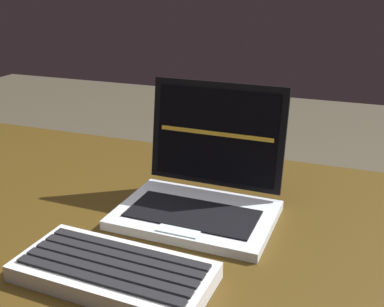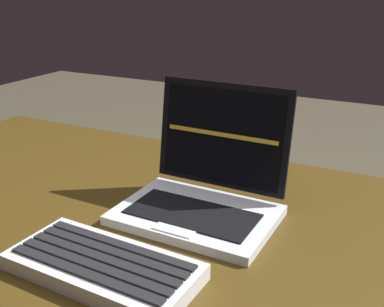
# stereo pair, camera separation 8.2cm
# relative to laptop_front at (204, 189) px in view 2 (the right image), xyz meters

# --- Properties ---
(desk) EXTENTS (1.78, 0.82, 0.71)m
(desk) POSITION_rel_laptop_front_xyz_m (0.05, -0.08, -0.10)
(desk) COLOR #43300F
(desk) RESTS_ON ground
(laptop_front) EXTENTS (0.29, 0.24, 0.24)m
(laptop_front) POSITION_rel_laptop_front_xyz_m (0.00, 0.00, 0.00)
(laptop_front) COLOR silver
(laptop_front) RESTS_ON desk
(external_keyboard) EXTENTS (0.30, 0.15, 0.03)m
(external_keyboard) POSITION_rel_laptop_front_xyz_m (-0.05, -0.26, -0.03)
(external_keyboard) COLOR silver
(external_keyboard) RESTS_ON desk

